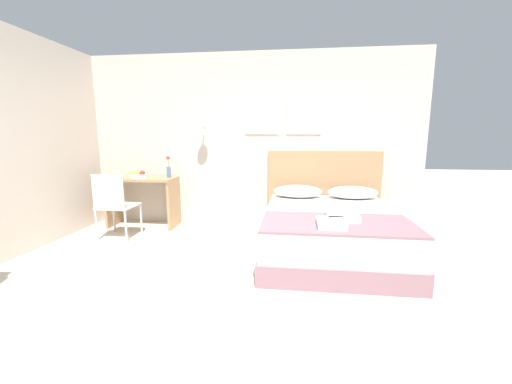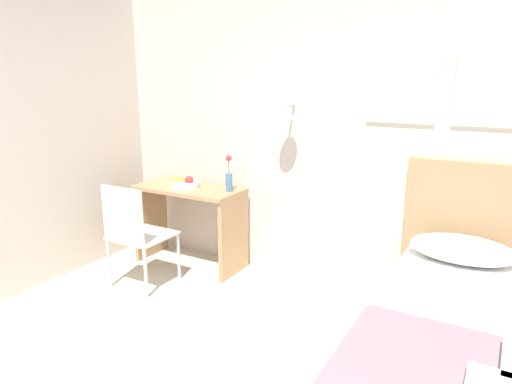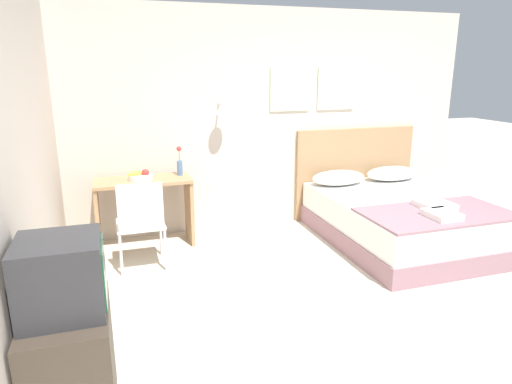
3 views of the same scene
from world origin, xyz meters
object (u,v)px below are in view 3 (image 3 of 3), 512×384
bed (400,221)px  flower_vase (180,164)px  pillow_left (338,178)px  throw_blanket (438,213)px  desk (144,201)px  tv_stand (72,365)px  folded_towel_mid_bed (442,215)px  pillow_right (392,173)px  folded_towel_near_foot (435,205)px  desk_chair (141,219)px  television (61,277)px  fruit_bowl (140,176)px  headboard (355,172)px

bed → flower_vase: size_ratio=6.22×
pillow_left → throw_blanket: 1.45m
pillow_left → desk: bearing=179.8°
tv_stand → folded_towel_mid_bed: bearing=17.2°
desk → pillow_right: bearing=-0.2°
folded_towel_near_foot → desk_chair: 3.01m
bed → folded_towel_mid_bed: 0.82m
television → fruit_bowl: bearing=77.0°
pillow_right → folded_towel_near_foot: 1.29m
bed → fruit_bowl: (-2.82, 0.78, 0.55)m
pillow_left → tv_stand: bearing=-139.6°
pillow_left → folded_towel_mid_bed: size_ratio=2.18×
pillow_right → folded_towel_near_foot: (-0.32, -1.25, -0.04)m
bed → folded_towel_mid_bed: bearing=-95.9°
desk_chair → television: size_ratio=2.07×
folded_towel_near_foot → desk: size_ratio=0.34×
bed → desk_chair: bearing=177.1°
folded_towel_near_foot → desk_chair: desk_chair is taller
flower_vase → tv_stand: flower_vase is taller
flower_vase → throw_blanket: bearing=-31.7°
folded_towel_near_foot → desk_chair: size_ratio=0.38×
desk → flower_vase: (0.42, 0.06, 0.38)m
folded_towel_near_foot → flower_vase: 2.80m
bed → pillow_left: bearing=116.1°
desk → fruit_bowl: bearing=-137.2°
television → headboard: bearing=39.9°
headboard → desk_chair: headboard is taller
throw_blanket → desk: desk is taller
throw_blanket → desk_chair: size_ratio=1.66×
pillow_left → pillow_right: (0.78, 0.00, 0.00)m
fruit_bowl → throw_blanket: bearing=-26.2°
pillow_left → folded_towel_near_foot: bearing=-69.8°
bed → flower_vase: bearing=160.0°
bed → desk: (-2.79, 0.80, 0.27)m
flower_vase → tv_stand: 2.89m
folded_towel_mid_bed → flower_vase: flower_vase is taller
desk → pillow_left: bearing=-0.2°
television → pillow_left: bearing=40.5°
desk → fruit_bowl: size_ratio=3.71×
tv_stand → desk_chair: bearing=74.6°
folded_towel_mid_bed → television: television is taller
desk_chair → television: (-0.53, -1.93, 0.35)m
pillow_right → bed: bearing=-116.1°
pillow_right → fruit_bowl: bearing=-179.8°
desk_chair → tv_stand: size_ratio=1.35×
tv_stand → television: bearing=0.0°
headboard → folded_towel_near_foot: bearing=-87.4°
headboard → desk: size_ratio=1.62×
headboard → television: headboard is taller
folded_towel_mid_bed → tv_stand: tv_stand is taller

